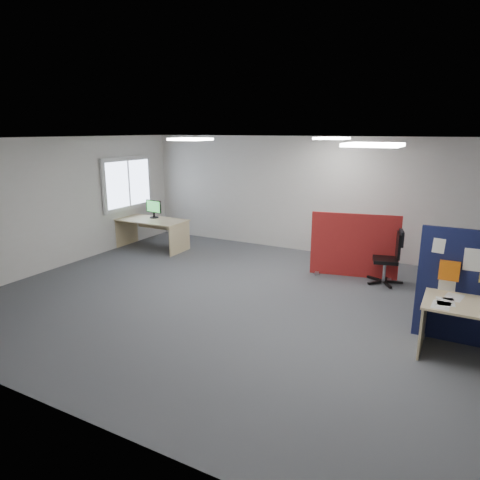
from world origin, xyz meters
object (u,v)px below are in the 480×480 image
at_px(second_desk, 153,226).
at_px(office_chair, 392,254).
at_px(monitor_second, 154,208).
at_px(red_divider, 354,246).

bearing_deg(second_desk, office_chair, 1.15).
height_order(monitor_second, office_chair, monitor_second).
height_order(red_divider, office_chair, red_divider).
bearing_deg(monitor_second, second_desk, -56.35).
bearing_deg(office_chair, monitor_second, 165.74).
relative_size(red_divider, monitor_second, 3.44).
relative_size(red_divider, second_desk, 0.98).
xyz_separation_m(red_divider, second_desk, (-4.84, -0.21, -0.07)).
height_order(second_desk, office_chair, office_chair).
distance_m(monitor_second, office_chair, 5.65).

